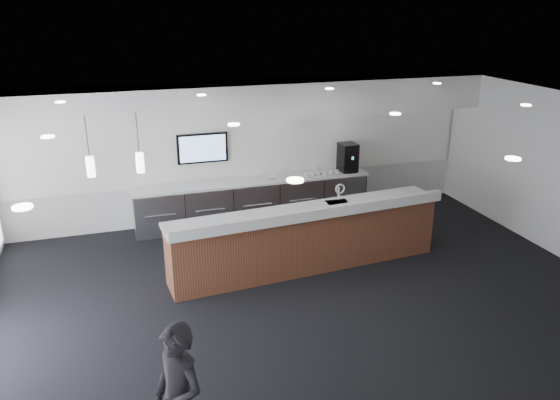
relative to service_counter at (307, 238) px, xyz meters
name	(u,v)px	position (x,y,z in m)	size (l,w,h in m)	color
ground	(314,305)	(-0.34, -1.26, -0.58)	(10.00, 10.00, 0.00)	black
ceiling	(318,117)	(-0.34, -1.26, 2.42)	(10.00, 8.00, 0.02)	black
back_wall	(248,150)	(-0.34, 2.74, 0.92)	(10.00, 0.02, 3.00)	silver
soffit_bulkhead	(253,100)	(-0.34, 2.29, 2.07)	(10.00, 0.90, 0.70)	white
alcove_panel	(249,146)	(-0.34, 2.71, 1.02)	(9.80, 0.06, 1.40)	white
back_credenza	(254,201)	(-0.34, 2.38, -0.10)	(5.06, 0.66, 0.95)	gray
wall_tv	(202,148)	(-1.34, 2.65, 1.07)	(1.05, 0.08, 0.62)	black
pendant_left	(141,168)	(-2.74, -0.46, 1.67)	(0.12, 0.12, 0.30)	#FDEAC5
pendant_right	(90,172)	(-3.44, -0.46, 1.67)	(0.12, 0.12, 0.30)	#FDEAC5
ceiling_can_lights	(318,119)	(-0.34, -1.26, 2.39)	(7.00, 5.00, 0.02)	white
service_counter	(307,238)	(0.00, 0.00, 0.00)	(5.03, 1.24, 1.49)	#592E1D
coffee_machine	(348,157)	(1.82, 2.37, 0.68)	(0.37, 0.49, 0.62)	black
info_sign_left	(273,174)	(0.07, 2.31, 0.48)	(0.16, 0.02, 0.22)	white
info_sign_right	(318,170)	(1.10, 2.30, 0.48)	(0.16, 0.02, 0.22)	white
cup_0	(336,172)	(1.51, 2.25, 0.42)	(0.09, 0.09, 0.08)	white
cup_1	(331,172)	(1.37, 2.25, 0.42)	(0.09, 0.09, 0.08)	white
cup_2	(325,173)	(1.23, 2.25, 0.42)	(0.09, 0.09, 0.08)	white
cup_3	(319,173)	(1.09, 2.25, 0.42)	(0.09, 0.09, 0.08)	white
cup_4	(313,174)	(0.95, 2.25, 0.42)	(0.09, 0.09, 0.08)	white
cup_5	(306,175)	(0.81, 2.25, 0.42)	(0.09, 0.09, 0.08)	white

